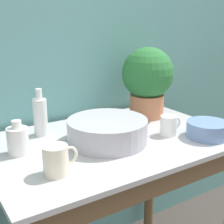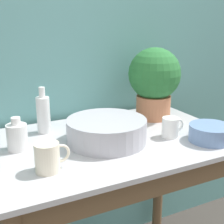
% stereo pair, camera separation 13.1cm
% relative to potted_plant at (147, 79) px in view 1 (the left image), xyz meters
% --- Properties ---
extents(wall_back, '(6.00, 0.05, 2.40)m').
position_rel_potted_plant_xyz_m(wall_back, '(-0.32, 0.23, 0.17)').
color(wall_back, '#609E9E').
rests_on(wall_back, ground_plane).
extents(counter_table, '(1.05, 0.70, 0.83)m').
position_rel_potted_plant_xyz_m(counter_table, '(-0.32, -0.19, -0.38)').
color(counter_table, brown).
rests_on(counter_table, ground_plane).
extents(potted_plant, '(0.26, 0.26, 0.36)m').
position_rel_potted_plant_xyz_m(potted_plant, '(0.00, 0.00, 0.00)').
color(potted_plant, '#B7704C').
rests_on(potted_plant, counter_table).
extents(bowl_wash_large, '(0.33, 0.33, 0.10)m').
position_rel_potted_plant_xyz_m(bowl_wash_large, '(-0.36, -0.19, -0.15)').
color(bowl_wash_large, '#A8A8B2').
rests_on(bowl_wash_large, counter_table).
extents(bottle_tall, '(0.06, 0.06, 0.21)m').
position_rel_potted_plant_xyz_m(bottle_tall, '(-0.56, 0.04, -0.11)').
color(bottle_tall, white).
rests_on(bottle_tall, counter_table).
extents(bottle_short, '(0.08, 0.08, 0.13)m').
position_rel_potted_plant_xyz_m(bottle_short, '(-0.71, -0.11, -0.15)').
color(bottle_short, white).
rests_on(bottle_short, counter_table).
extents(mug_white, '(0.11, 0.07, 0.09)m').
position_rel_potted_plant_xyz_m(mug_white, '(-0.09, -0.26, -0.16)').
color(mug_white, white).
rests_on(mug_white, counter_table).
extents(mug_cream, '(0.12, 0.08, 0.10)m').
position_rel_potted_plant_xyz_m(mug_cream, '(-0.65, -0.34, -0.15)').
color(mug_cream, beige).
rests_on(mug_cream, counter_table).
extents(bowl_small_enamel_white, '(0.13, 0.13, 0.05)m').
position_rel_potted_plant_xyz_m(bowl_small_enamel_white, '(-0.24, 0.04, -0.17)').
color(bowl_small_enamel_white, silver).
rests_on(bowl_small_enamel_white, counter_table).
extents(bowl_small_blue, '(0.18, 0.18, 0.07)m').
position_rel_potted_plant_xyz_m(bowl_small_blue, '(0.04, -0.38, -0.17)').
color(bowl_small_blue, '#6684B2').
rests_on(bowl_small_blue, counter_table).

